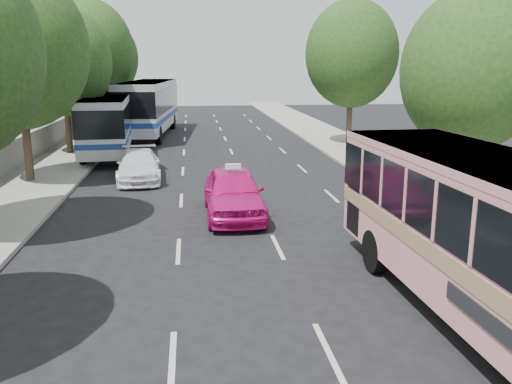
{
  "coord_description": "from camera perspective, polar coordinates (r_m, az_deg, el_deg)",
  "views": [
    {
      "loc": [
        -1.45,
        -10.97,
        5.26
      ],
      "look_at": [
        0.4,
        4.37,
        1.6
      ],
      "focal_mm": 38.0,
      "sensor_mm": 36.0,
      "label": 1
    }
  ],
  "objects": [
    {
      "name": "low_wall",
      "position": [
        32.51,
        -22.7,
        4.59
      ],
      "size": [
        0.3,
        90.0,
        1.5
      ],
      "primitive_type": "cube",
      "color": "#9E998E",
      "rests_on": "sidewalk_left"
    },
    {
      "name": "tree_right_far",
      "position": [
        36.48,
        10.21,
        14.49
      ],
      "size": [
        6.0,
        6.0,
        9.35
      ],
      "color": "#38281E",
      "rests_on": "ground"
    },
    {
      "name": "white_pickup",
      "position": [
        25.59,
        -12.23,
        2.73
      ],
      "size": [
        2.27,
        4.87,
        1.38
      ],
      "primitive_type": "imported",
      "rotation": [
        0.0,
        0.0,
        0.07
      ],
      "color": "white",
      "rests_on": "ground"
    },
    {
      "name": "ground",
      "position": [
        12.26,
        0.59,
        -12.1
      ],
      "size": [
        120.0,
        120.0,
        0.0
      ],
      "primitive_type": "plane",
      "color": "black",
      "rests_on": "ground"
    },
    {
      "name": "tree_left_d",
      "position": [
        33.67,
        -19.56,
        13.22
      ],
      "size": [
        5.52,
        5.52,
        8.6
      ],
      "color": "#38281E",
      "rests_on": "ground"
    },
    {
      "name": "pink_taxi",
      "position": [
        19.07,
        -2.4,
        -0.06
      ],
      "size": [
        2.03,
        4.99,
        1.7
      ],
      "primitive_type": "imported",
      "rotation": [
        0.0,
        0.0,
        0.0
      ],
      "color": "#D6127C",
      "rests_on": "ground"
    },
    {
      "name": "pink_bus",
      "position": [
        11.7,
        24.03,
        -3.36
      ],
      "size": [
        3.14,
        10.84,
        3.43
      ],
      "rotation": [
        0.0,
        0.0,
        0.04
      ],
      "color": "pink",
      "rests_on": "ground"
    },
    {
      "name": "sidewalk_right",
      "position": [
        32.94,
        10.81,
        4.01
      ],
      "size": [
        4.0,
        90.0,
        0.12
      ],
      "primitive_type": "cube",
      "color": "#9E998E",
      "rests_on": "ground"
    },
    {
      "name": "tour_coach_rear",
      "position": [
        41.56,
        -11.23,
        9.16
      ],
      "size": [
        3.93,
        13.6,
        4.02
      ],
      "rotation": [
        0.0,
        0.0,
        -0.08
      ],
      "color": "silver",
      "rests_on": "ground"
    },
    {
      "name": "tree_left_f",
      "position": [
        49.44,
        -15.69,
        13.71
      ],
      "size": [
        5.88,
        5.88,
        9.16
      ],
      "color": "#38281E",
      "rests_on": "ground"
    },
    {
      "name": "tree_left_e",
      "position": [
        41.52,
        -17.11,
        14.38
      ],
      "size": [
        6.3,
        6.3,
        9.82
      ],
      "color": "#38281E",
      "rests_on": "ground"
    },
    {
      "name": "tour_coach_front",
      "position": [
        33.54,
        -15.3,
        7.39
      ],
      "size": [
        3.19,
        11.57,
        3.42
      ],
      "rotation": [
        0.0,
        0.0,
        0.06
      ],
      "color": "silver",
      "rests_on": "ground"
    },
    {
      "name": "tree_right_near",
      "position": [
        21.5,
        22.04,
        12.23
      ],
      "size": [
        5.1,
        5.1,
        7.95
      ],
      "color": "#38281E",
      "rests_on": "ground"
    },
    {
      "name": "tree_left_c",
      "position": [
        25.94,
        -23.7,
        14.16
      ],
      "size": [
        6.0,
        6.0,
        9.35
      ],
      "color": "#38281E",
      "rests_on": "ground"
    },
    {
      "name": "taxi_roof_sign",
      "position": [
        18.88,
        -2.42,
        2.71
      ],
      "size": [
        0.55,
        0.18,
        0.18
      ],
      "primitive_type": "cube",
      "rotation": [
        0.0,
        0.0,
        0.0
      ],
      "color": "silver",
      "rests_on": "pink_taxi"
    },
    {
      "name": "sidewalk_left",
      "position": [
        32.19,
        -19.48,
        3.29
      ],
      "size": [
        4.0,
        90.0,
        0.15
      ],
      "primitive_type": "cube",
      "color": "#9E998E",
      "rests_on": "ground"
    }
  ]
}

